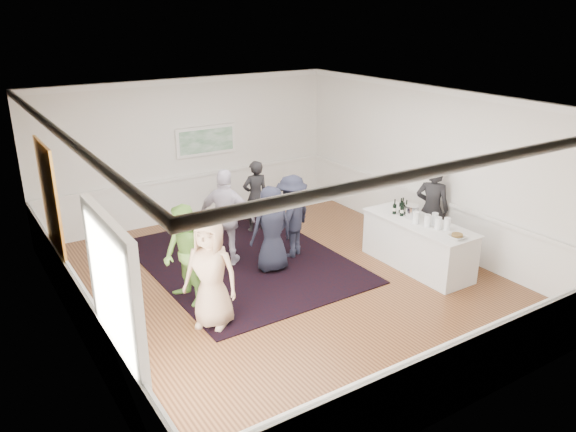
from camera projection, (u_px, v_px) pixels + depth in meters
floor at (285, 283)px, 9.99m from camera, size 8.00×8.00×0.00m
ceiling at (284, 102)px, 8.87m from camera, size 7.00×8.00×0.02m
wall_left at (68, 242)px, 7.66m from camera, size 0.02×8.00×3.20m
wall_right at (432, 168)px, 11.20m from camera, size 0.02×8.00×3.20m
wall_back at (189, 150)px, 12.59m from camera, size 7.00×0.02×3.20m
wall_front at (476, 293)px, 6.27m from camera, size 7.00×0.02×3.20m
wainscoting at (285, 257)px, 9.81m from camera, size 7.00×8.00×1.00m
mirror at (50, 201)px, 8.64m from camera, size 0.05×1.25×1.85m
doorway at (115, 312)px, 6.25m from camera, size 0.10×1.78×2.56m
landscape_painting at (206, 141)px, 12.68m from camera, size 1.44×0.06×0.66m
area_rug at (244, 261)px, 10.84m from camera, size 3.48×4.54×0.02m
serving_table at (418, 244)px, 10.46m from camera, size 0.86×2.25×0.91m
bartender at (432, 209)px, 11.02m from camera, size 0.72×0.78×1.78m
guest_tan at (211, 273)px, 8.38m from camera, size 0.98×1.01×1.75m
guest_green at (185, 256)px, 9.04m from camera, size 0.74×0.90×1.69m
guest_lilac at (226, 218)px, 10.43m from camera, size 1.10×1.09×1.86m
guest_dark_a at (292, 217)px, 10.81m from camera, size 1.22×1.02×1.64m
guest_dark_b at (255, 196)px, 12.06m from camera, size 0.61×0.43×1.58m
guest_navy at (272, 229)px, 10.23m from camera, size 0.85×0.61×1.62m
wine_bottles at (401, 206)px, 10.64m from camera, size 0.27×0.23×0.31m
juice_pitchers at (433, 220)px, 10.02m from camera, size 0.36×0.65×0.24m
ice_bucket at (412, 212)px, 10.44m from camera, size 0.26×0.26×0.25m
nut_bowl at (457, 236)px, 9.54m from camera, size 0.28×0.28×0.08m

